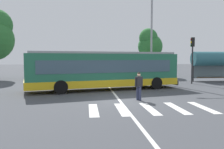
{
  "coord_description": "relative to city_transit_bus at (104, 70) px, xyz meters",
  "views": [
    {
      "loc": [
        -2.35,
        -14.04,
        2.59
      ],
      "look_at": [
        -0.36,
        3.9,
        1.3
      ],
      "focal_mm": 37.67,
      "sensor_mm": 36.0,
      "label": 1
    }
  ],
  "objects": [
    {
      "name": "ground_plane",
      "position": [
        0.87,
        -4.84,
        -1.59
      ],
      "size": [
        160.0,
        160.0,
        0.0
      ],
      "primitive_type": "plane",
      "color": "#424449"
    },
    {
      "name": "background_tree_right",
      "position": [
        7.42,
        13.43,
        2.93
      ],
      "size": [
        3.44,
        3.44,
        6.67
      ],
      "color": "brown",
      "rests_on": "ground_plane"
    },
    {
      "name": "parked_car_teal",
      "position": [
        3.36,
        11.91,
        -0.82
      ],
      "size": [
        1.97,
        4.55,
        1.35
      ],
      "color": "black",
      "rests_on": "ground_plane"
    },
    {
      "name": "pedestrian_crossing_street",
      "position": [
        1.72,
        -4.94,
        -0.62
      ],
      "size": [
        0.53,
        0.41,
        1.72
      ],
      "color": "#333856",
      "rests_on": "ground_plane"
    },
    {
      "name": "traffic_light_far_corner",
      "position": [
        9.02,
        3.44,
        1.5
      ],
      "size": [
        0.33,
        0.32,
        4.59
      ],
      "color": "#28282B",
      "rests_on": "ground_plane"
    },
    {
      "name": "parked_car_champagne",
      "position": [
        6.16,
        12.09,
        -0.82
      ],
      "size": [
        1.91,
        4.52,
        1.35
      ],
      "color": "black",
      "rests_on": "ground_plane"
    },
    {
      "name": "parked_car_silver",
      "position": [
        -7.49,
        11.67,
        -0.82
      ],
      "size": [
        1.89,
        4.51,
        1.35
      ],
      "color": "black",
      "rests_on": "ground_plane"
    },
    {
      "name": "crosswalk_painted_stripes",
      "position": [
        1.74,
        -7.37,
        -1.58
      ],
      "size": [
        6.16,
        2.95,
        0.01
      ],
      "color": "silver",
      "rests_on": "ground_plane"
    },
    {
      "name": "parked_car_charcoal",
      "position": [
        0.69,
        11.32,
        -0.82
      ],
      "size": [
        2.03,
        4.58,
        1.35
      ],
      "color": "black",
      "rests_on": "ground_plane"
    },
    {
      "name": "parked_car_red",
      "position": [
        -4.81,
        11.47,
        -0.82
      ],
      "size": [
        2.17,
        4.63,
        1.35
      ],
      "color": "black",
      "rests_on": "ground_plane"
    },
    {
      "name": "twin_arm_street_lamp",
      "position": [
        5.4,
        5.37,
        4.49
      ],
      "size": [
        5.26,
        0.32,
        9.92
      ],
      "color": "#939399",
      "rests_on": "ground_plane"
    },
    {
      "name": "city_transit_bus",
      "position": [
        0.0,
        0.0,
        0.0
      ],
      "size": [
        12.61,
        5.4,
        3.06
      ],
      "color": "black",
      "rests_on": "ground_plane"
    },
    {
      "name": "bus_stop_shelter",
      "position": [
        12.37,
        5.36,
        0.83
      ],
      "size": [
        4.72,
        1.54,
        3.25
      ],
      "color": "#28282B",
      "rests_on": "ground_plane"
    },
    {
      "name": "parked_car_blue",
      "position": [
        -2.08,
        12.05,
        -0.82
      ],
      "size": [
        2.06,
        4.59,
        1.35
      ],
      "color": "black",
      "rests_on": "ground_plane"
    },
    {
      "name": "lane_center_line",
      "position": [
        0.54,
        -2.84,
        -1.59
      ],
      "size": [
        0.16,
        24.0,
        0.01
      ],
      "primitive_type": "cube",
      "color": "silver",
      "rests_on": "ground_plane"
    }
  ]
}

